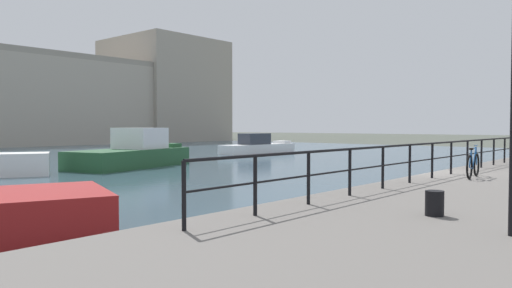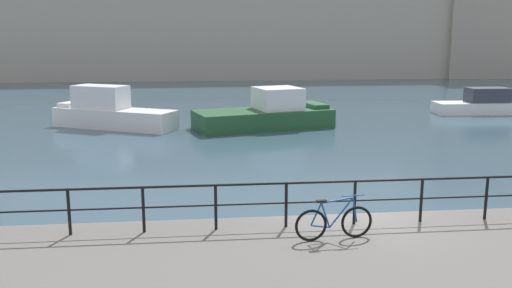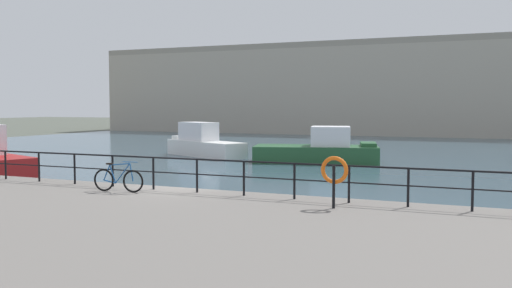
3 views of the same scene
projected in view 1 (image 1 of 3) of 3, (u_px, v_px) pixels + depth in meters
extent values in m
plane|color=#4C5147|center=(431.00, 195.00, 16.62)|extent=(240.00, 240.00, 0.00)
cube|color=#385160|center=(31.00, 157.00, 36.37)|extent=(80.00, 60.00, 0.01)
cube|color=gray|center=(165.00, 91.00, 76.97)|extent=(14.92, 15.40, 15.64)
cube|color=white|center=(258.00, 149.00, 42.19)|extent=(7.82, 2.19, 0.75)
cube|color=#333842|center=(255.00, 139.00, 41.83)|extent=(2.69, 1.57, 0.95)
cube|color=white|center=(282.00, 142.00, 44.55)|extent=(0.98, 1.37, 0.24)
cube|color=#23512D|center=(130.00, 158.00, 27.63)|extent=(8.07, 4.84, 1.02)
cube|color=silver|center=(140.00, 138.00, 28.39)|extent=(2.89, 2.89, 1.21)
cube|color=#23512D|center=(164.00, 145.00, 30.47)|extent=(1.42, 2.24, 0.24)
cylinder|color=black|center=(184.00, 196.00, 7.28)|extent=(0.07, 0.07, 1.05)
cylinder|color=black|center=(255.00, 186.00, 8.51)|extent=(0.07, 0.07, 1.05)
cylinder|color=black|center=(308.00, 178.00, 9.73)|extent=(0.07, 0.07, 1.05)
cylinder|color=black|center=(350.00, 172.00, 10.96)|extent=(0.07, 0.07, 1.05)
cylinder|color=black|center=(383.00, 168.00, 12.19)|extent=(0.07, 0.07, 1.05)
cylinder|color=black|center=(410.00, 164.00, 13.42)|extent=(0.07, 0.07, 1.05)
cylinder|color=black|center=(432.00, 161.00, 14.65)|extent=(0.07, 0.07, 1.05)
cylinder|color=black|center=(451.00, 158.00, 15.88)|extent=(0.07, 0.07, 1.05)
cylinder|color=black|center=(467.00, 156.00, 17.11)|extent=(0.07, 0.07, 1.05)
cylinder|color=black|center=(481.00, 154.00, 18.34)|extent=(0.07, 0.07, 1.05)
cylinder|color=black|center=(494.00, 152.00, 19.57)|extent=(0.07, 0.07, 1.05)
cylinder|color=black|center=(505.00, 150.00, 20.80)|extent=(0.07, 0.07, 1.05)
cylinder|color=black|center=(460.00, 141.00, 16.48)|extent=(24.41, 0.06, 0.06)
cylinder|color=black|center=(460.00, 155.00, 16.49)|extent=(24.41, 0.04, 0.04)
torus|color=black|center=(476.00, 165.00, 15.19)|extent=(0.72, 0.14, 0.72)
torus|color=black|center=(469.00, 167.00, 14.32)|extent=(0.72, 0.14, 0.72)
cylinder|color=#194C8C|center=(474.00, 158.00, 14.88)|extent=(0.55, 0.09, 0.66)
cylinder|color=#194C8C|center=(472.00, 160.00, 14.58)|extent=(0.24, 0.06, 0.58)
cylinder|color=#194C8C|center=(474.00, 149.00, 14.78)|extent=(0.72, 0.11, 0.11)
cylinder|color=#194C8C|center=(471.00, 168.00, 14.50)|extent=(0.43, 0.08, 0.12)
cylinder|color=#194C8C|center=(470.00, 159.00, 14.41)|extent=(0.26, 0.06, 0.51)
cylinder|color=#194C8C|center=(476.00, 156.00, 15.13)|extent=(0.14, 0.05, 0.57)
cube|color=black|center=(471.00, 149.00, 14.49)|extent=(0.23, 0.11, 0.05)
cylinder|color=#194C8C|center=(476.00, 145.00, 15.08)|extent=(0.52, 0.08, 0.02)
cylinder|color=black|center=(435.00, 203.00, 8.49)|extent=(0.32, 0.32, 0.44)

